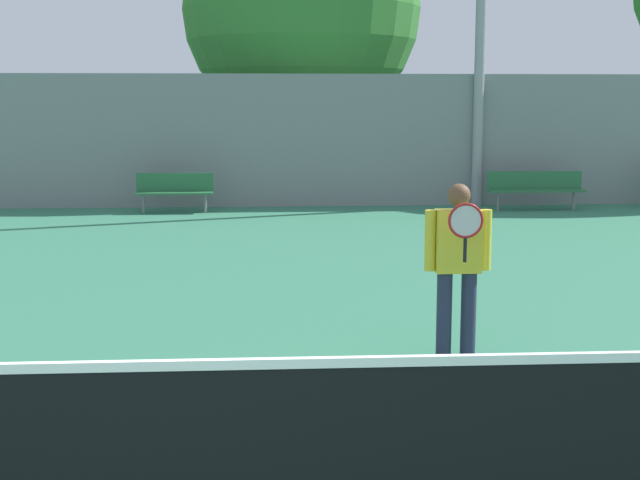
{
  "coord_description": "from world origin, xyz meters",
  "views": [
    {
      "loc": [
        0.59,
        -4.28,
        2.35
      ],
      "look_at": [
        1.17,
        4.77,
        0.95
      ],
      "focal_mm": 50.0,
      "sensor_mm": 36.0,
      "label": 1
    }
  ],
  "objects_px": {
    "bench_adjacent_court": "(175,188)",
    "tennis_player": "(458,261)",
    "tennis_net": "(147,464)",
    "bench_courtside_near": "(535,186)",
    "tree_green_tall": "(302,10)"
  },
  "relations": [
    {
      "from": "tennis_player",
      "to": "bench_courtside_near",
      "type": "height_order",
      "value": "tennis_player"
    },
    {
      "from": "tennis_net",
      "to": "tennis_player",
      "type": "bearing_deg",
      "value": 56.58
    },
    {
      "from": "tennis_net",
      "to": "bench_courtside_near",
      "type": "relative_size",
      "value": 5.13
    },
    {
      "from": "bench_adjacent_court",
      "to": "tree_green_tall",
      "type": "distance_m",
      "value": 6.73
    },
    {
      "from": "tennis_net",
      "to": "bench_courtside_near",
      "type": "xyz_separation_m",
      "value": [
        6.61,
        15.02,
        -0.03
      ]
    },
    {
      "from": "tennis_net",
      "to": "bench_adjacent_court",
      "type": "xyz_separation_m",
      "value": [
        -1.32,
        15.01,
        -0.04
      ]
    },
    {
      "from": "tennis_player",
      "to": "tree_green_tall",
      "type": "distance_m",
      "value": 16.27
    },
    {
      "from": "tree_green_tall",
      "to": "tennis_player",
      "type": "bearing_deg",
      "value": -87.42
    },
    {
      "from": "bench_adjacent_court",
      "to": "tennis_net",
      "type": "bearing_deg",
      "value": -84.99
    },
    {
      "from": "tennis_player",
      "to": "bench_courtside_near",
      "type": "relative_size",
      "value": 0.76
    },
    {
      "from": "bench_courtside_near",
      "to": "tree_green_tall",
      "type": "bearing_deg",
      "value": 138.88
    },
    {
      "from": "bench_courtside_near",
      "to": "bench_adjacent_court",
      "type": "height_order",
      "value": "same"
    },
    {
      "from": "tennis_player",
      "to": "tree_green_tall",
      "type": "relative_size",
      "value": 0.21
    },
    {
      "from": "tennis_player",
      "to": "bench_courtside_near",
      "type": "bearing_deg",
      "value": 69.26
    },
    {
      "from": "bench_adjacent_court",
      "to": "tennis_player",
      "type": "bearing_deg",
      "value": -72.27
    }
  ]
}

